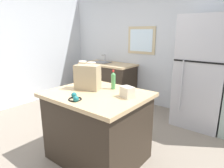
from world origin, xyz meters
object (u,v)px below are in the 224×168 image
refrigerator (202,73)px  shopping_bag (87,77)px  kitchen_island (98,126)px  small_box (127,92)px  ear_defenders (75,98)px  bottle (113,80)px

refrigerator → shopping_bag: refrigerator is taller
kitchen_island → small_box: 0.64m
refrigerator → small_box: 1.81m
kitchen_island → ear_defenders: bearing=-93.2°
shopping_bag → small_box: size_ratio=2.48×
refrigerator → small_box: size_ratio=12.82×
kitchen_island → ear_defenders: 0.58m
bottle → shopping_bag: bearing=-138.4°
refrigerator → ear_defenders: refrigerator is taller
kitchen_island → refrigerator: bearing=68.3°
refrigerator → bottle: (-0.69, -1.61, 0.07)m
kitchen_island → refrigerator: refrigerator is taller
refrigerator → small_box: refrigerator is taller
shopping_bag → bottle: (0.25, 0.22, -0.05)m
kitchen_island → small_box: size_ratio=8.07×
kitchen_island → shopping_bag: 0.64m
ear_defenders → small_box: bearing=46.4°
small_box → bottle: 0.38m
ear_defenders → bottle: bearing=83.0°
bottle → refrigerator: bearing=66.8°
shopping_bag → ear_defenders: bearing=-64.9°
shopping_bag → bottle: 0.34m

